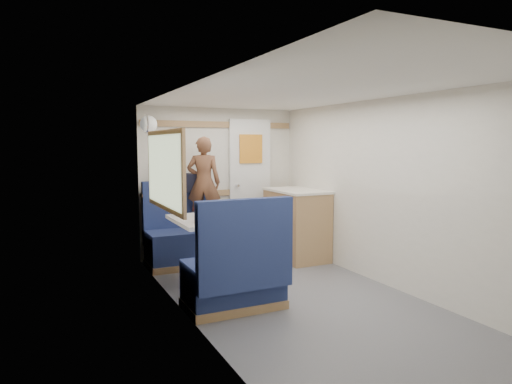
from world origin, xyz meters
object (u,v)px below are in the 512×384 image
wine_glass (197,210)px  tumbler_left (198,216)px  galley_counter (296,224)px  person (204,183)px  pepper_grinder (208,214)px  bread_loaf (212,209)px  tumbler_mid (182,211)px  bench_near (236,278)px  dinette_table (205,233)px  tray (218,221)px  beer_glass (217,212)px  bench_far (182,241)px  cheese_block (229,219)px  dome_light (149,124)px  tumbler_right (199,211)px  orange_fruit (230,215)px  duffel_bag (179,183)px

wine_glass → tumbler_left: (0.02, 0.02, -0.06)m
galley_counter → person: size_ratio=0.79×
pepper_grinder → bread_loaf: size_ratio=0.38×
tumbler_mid → bread_loaf: bearing=14.6°
bench_near → wine_glass: size_ratio=6.25×
dinette_table → tray: bearing=-74.0°
bread_loaf → beer_glass: bearing=-98.4°
dinette_table → tumbler_mid: size_ratio=7.64×
bench_near → beer_glass: bench_near is taller
bench_far → bread_loaf: (0.22, -0.49, 0.47)m
cheese_block → bread_loaf: (0.06, 0.69, 0.01)m
dome_light → tray: (0.46, -1.09, -1.02)m
cheese_block → dome_light: bearing=115.0°
tumbler_right → bench_far: bearing=90.5°
bench_far → tumbler_left: bench_far is taller
person → wine_glass: (-0.44, -1.06, -0.19)m
galley_counter → tray: (-1.40, -0.79, 0.26)m
orange_fruit → dome_light: bearing=119.5°
duffel_bag → bench_far: bearing=-83.7°
tumbler_left → tumbler_right: (0.13, 0.37, -0.00)m
beer_glass → tumbler_mid: bearing=150.5°
orange_fruit → tumbler_mid: (-0.38, 0.49, 0.00)m
bench_far → wine_glass: 1.19m
cheese_block → bread_loaf: bread_loaf is taller
bench_far → tray: (0.07, -1.10, 0.43)m
tray → bench_near: bearing=-96.2°
duffel_bag → orange_fruit: (0.17, -1.33, -0.24)m
duffel_bag → tray: 1.39m
tumbler_mid → beer_glass: 0.39m
person → cheese_block: (-0.14, -1.19, -0.27)m
bench_far → dome_light: size_ratio=5.25×
galley_counter → tumbler_left: bearing=-155.7°
beer_glass → bread_loaf: size_ratio=0.41×
bread_loaf → wine_glass: bearing=-122.5°
dome_light → wine_glass: dome_light is taller
galley_counter → tumbler_mid: bearing=-170.5°
tray → wine_glass: wine_glass is taller
bench_far → dome_light: (-0.39, -0.01, 1.45)m
bench_far → bread_loaf: bench_far is taller
tray → tumbler_mid: tumbler_mid is taller
tumbler_left → dome_light: bearing=104.8°
galley_counter → tray: bearing=-150.7°
orange_fruit → dinette_table: bearing=134.7°
person → tumbler_mid: 0.80m
dinette_table → dome_light: size_ratio=4.60×
bench_far → beer_glass: size_ratio=11.42×
beer_glass → bread_loaf: (0.04, 0.29, 0.00)m
dome_light → duffel_bag: size_ratio=0.41×
duffel_bag → tumbler_right: (-0.04, -0.92, -0.24)m
dinette_table → tumbler_mid: bearing=120.9°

